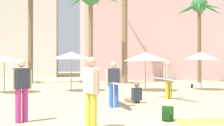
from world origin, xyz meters
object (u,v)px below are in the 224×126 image
at_px(beach_towel, 209,121).
at_px(palm_tree_left, 199,11).
at_px(person_near_left, 91,90).
at_px(cafe_umbrella_4, 71,55).
at_px(person_mid_center, 169,79).
at_px(cafe_umbrella_0, 4,59).
at_px(person_far_left, 22,87).
at_px(backpack, 168,114).
at_px(cafe_umbrella_2, 201,56).
at_px(person_mid_left, 135,95).
at_px(palm_tree_far_left, 91,0).
at_px(cafe_umbrella_3, 145,57).
at_px(person_mid_right, 113,82).

bearing_deg(beach_towel, palm_tree_left, 66.15).
bearing_deg(person_near_left, cafe_umbrella_4, 61.59).
xyz_separation_m(cafe_umbrella_4, person_mid_center, (4.42, -4.90, -1.20)).
xyz_separation_m(cafe_umbrella_0, cafe_umbrella_4, (3.76, 0.51, 0.23)).
bearing_deg(person_far_left, beach_towel, 50.95).
distance_m(palm_tree_left, backpack, 20.39).
bearing_deg(beach_towel, cafe_umbrella_4, 109.83).
height_order(cafe_umbrella_0, cafe_umbrella_2, cafe_umbrella_2).
height_order(cafe_umbrella_2, beach_towel, cafe_umbrella_2).
distance_m(backpack, person_mid_left, 4.16).
relative_size(cafe_umbrella_2, person_mid_left, 2.45).
bearing_deg(backpack, beach_towel, 110.37).
height_order(palm_tree_far_left, person_far_left, palm_tree_far_left).
relative_size(cafe_umbrella_3, cafe_umbrella_4, 1.09).
bearing_deg(person_mid_left, cafe_umbrella_4, 8.04).
relative_size(cafe_umbrella_3, person_near_left, 1.50).
bearing_deg(person_mid_left, person_far_left, 117.14).
distance_m(palm_tree_left, cafe_umbrella_2, 9.37).
xyz_separation_m(palm_tree_far_left, cafe_umbrella_0, (-5.38, -6.21, -4.81)).
bearing_deg(beach_towel, cafe_umbrella_3, 85.57).
xyz_separation_m(cafe_umbrella_3, person_near_left, (-4.15, -10.55, -1.10)).
xyz_separation_m(palm_tree_far_left, cafe_umbrella_3, (2.85, -6.10, -4.64)).
bearing_deg(beach_towel, person_near_left, -168.73).
bearing_deg(cafe_umbrella_0, palm_tree_left, 27.05).
bearing_deg(person_far_left, person_near_left, 22.27).
relative_size(palm_tree_left, person_far_left, 4.33).
bearing_deg(person_near_left, palm_tree_far_left, 55.44).
bearing_deg(cafe_umbrella_2, person_mid_right, -135.18).
bearing_deg(person_near_left, person_far_left, 114.24).
bearing_deg(palm_tree_far_left, cafe_umbrella_0, -130.89).
bearing_deg(palm_tree_left, backpack, -117.19).
relative_size(palm_tree_left, person_mid_center, 2.55).
distance_m(cafe_umbrella_4, beach_towel, 11.12).
bearing_deg(person_far_left, palm_tree_far_left, 136.40).
height_order(palm_tree_far_left, beach_towel, palm_tree_far_left).
height_order(palm_tree_left, cafe_umbrella_4, palm_tree_left).
height_order(person_mid_right, person_mid_left, person_mid_right).
xyz_separation_m(cafe_umbrella_4, person_near_left, (0.32, -10.94, -1.16)).
xyz_separation_m(palm_tree_far_left, beach_towel, (2.08, -15.98, -6.72)).
xyz_separation_m(palm_tree_left, person_mid_center, (-7.03, -12.16, -5.41)).
height_order(person_mid_center, person_mid_left, person_mid_center).
height_order(backpack, person_mid_right, person_mid_right).
distance_m(cafe_umbrella_4, person_far_left, 9.82).
height_order(cafe_umbrella_0, person_mid_left, cafe_umbrella_0).
relative_size(palm_tree_far_left, person_near_left, 4.52).
bearing_deg(palm_tree_left, cafe_umbrella_2, -113.93).
bearing_deg(person_mid_right, person_mid_center, 121.81).
bearing_deg(beach_towel, backpack, 168.15).
relative_size(palm_tree_left, person_near_left, 4.27).
height_order(cafe_umbrella_3, cafe_umbrella_4, cafe_umbrella_4).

